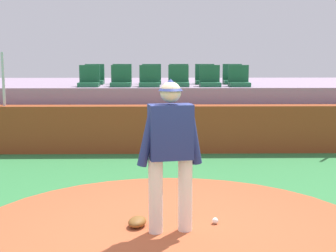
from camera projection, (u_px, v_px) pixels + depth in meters
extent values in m
plane|color=#317D3F|center=(171.00, 251.00, 5.54)|extent=(60.00, 60.00, 0.00)
cylinder|color=#AE4F2D|center=(171.00, 242.00, 5.52)|extent=(4.75, 4.75, 0.22)
cylinder|color=white|center=(156.00, 196.00, 5.43)|extent=(0.16, 0.16, 0.82)
cylinder|color=white|center=(185.00, 195.00, 5.50)|extent=(0.16, 0.16, 0.82)
cube|color=navy|center=(171.00, 132.00, 5.36)|extent=(0.51, 0.33, 0.60)
cylinder|color=navy|center=(148.00, 136.00, 5.32)|extent=(0.26, 0.15, 0.67)
cylinder|color=navy|center=(193.00, 134.00, 5.42)|extent=(0.23, 0.15, 0.67)
sphere|color=beige|center=(171.00, 92.00, 5.30)|extent=(0.23, 0.23, 0.23)
cone|color=navy|center=(171.00, 85.00, 5.29)|extent=(0.31, 0.31, 0.13)
sphere|color=white|center=(215.00, 221.00, 5.76)|extent=(0.07, 0.07, 0.07)
ellipsoid|color=brown|center=(137.00, 222.00, 5.68)|extent=(0.26, 0.34, 0.11)
cube|color=brown|center=(165.00, 129.00, 10.87)|extent=(14.56, 0.40, 1.03)
cylinder|color=silver|center=(3.00, 79.00, 10.65)|extent=(0.06, 0.06, 1.15)
cube|color=#988099|center=(164.00, 108.00, 13.42)|extent=(13.31, 4.31, 1.38)
cube|color=#1B5A38|center=(89.00, 85.00, 11.62)|extent=(0.48, 0.44, 0.10)
cube|color=#1B5A38|center=(90.00, 73.00, 11.76)|extent=(0.48, 0.08, 0.40)
cube|color=#1B5A38|center=(121.00, 85.00, 11.62)|extent=(0.48, 0.44, 0.10)
cube|color=#1B5A38|center=(121.00, 73.00, 11.76)|extent=(0.48, 0.08, 0.40)
cube|color=#1B5A38|center=(150.00, 85.00, 11.60)|extent=(0.48, 0.44, 0.10)
cube|color=#1B5A38|center=(150.00, 74.00, 11.74)|extent=(0.48, 0.08, 0.40)
cube|color=#1B5A38|center=(179.00, 84.00, 11.66)|extent=(0.48, 0.44, 0.10)
cube|color=#1B5A38|center=(178.00, 73.00, 11.80)|extent=(0.48, 0.08, 0.40)
cube|color=#1B5A38|center=(210.00, 84.00, 11.65)|extent=(0.48, 0.44, 0.10)
cube|color=#1B5A38|center=(210.00, 73.00, 11.79)|extent=(0.48, 0.08, 0.40)
cube|color=#1B5A38|center=(239.00, 84.00, 11.65)|extent=(0.48, 0.44, 0.10)
cube|color=#1B5A38|center=(238.00, 73.00, 11.79)|extent=(0.48, 0.08, 0.40)
cube|color=#1B5A38|center=(94.00, 82.00, 12.47)|extent=(0.48, 0.44, 0.10)
cube|color=#1B5A38|center=(95.00, 72.00, 12.61)|extent=(0.48, 0.08, 0.40)
cube|color=#1B5A38|center=(122.00, 82.00, 12.51)|extent=(0.48, 0.44, 0.10)
cube|color=#1B5A38|center=(122.00, 72.00, 12.65)|extent=(0.48, 0.08, 0.40)
cube|color=#1B5A38|center=(152.00, 82.00, 12.50)|extent=(0.48, 0.44, 0.10)
cube|color=#1B5A38|center=(152.00, 72.00, 12.64)|extent=(0.48, 0.08, 0.40)
cube|color=#1B5A38|center=(179.00, 82.00, 12.52)|extent=(0.48, 0.44, 0.10)
cube|color=#1B5A38|center=(179.00, 72.00, 12.66)|extent=(0.48, 0.08, 0.40)
cube|color=#1B5A38|center=(205.00, 82.00, 12.51)|extent=(0.48, 0.44, 0.10)
cube|color=#1B5A38|center=(205.00, 72.00, 12.65)|extent=(0.48, 0.08, 0.40)
cube|color=#1B5A38|center=(233.00, 82.00, 12.53)|extent=(0.48, 0.44, 0.10)
cube|color=#1B5A38|center=(232.00, 72.00, 12.67)|extent=(0.48, 0.08, 0.40)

